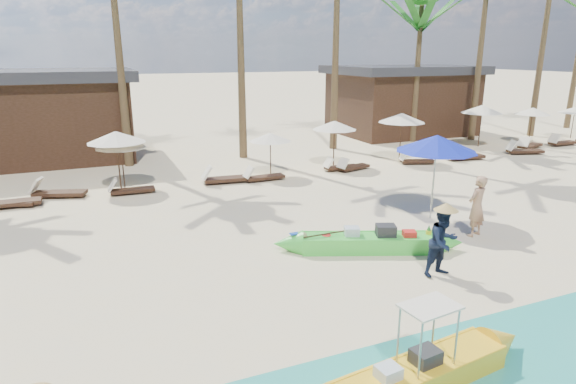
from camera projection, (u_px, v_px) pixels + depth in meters
name	position (u px, v px, depth m)	size (l,w,h in m)	color
ground	(337.00, 281.00, 11.11)	(240.00, 240.00, 0.00)	beige
green_canoe	(368.00, 242.00, 12.77)	(5.39, 2.42, 0.72)	green
yellow_canoe	(414.00, 377.00, 7.49)	(5.43, 1.09, 1.41)	yellow
tourist	(477.00, 206.00, 13.66)	(0.65, 0.43, 1.78)	tan
vendor_green	(443.00, 242.00, 11.21)	(0.81, 0.63, 1.67)	#121B32
blue_umbrella	(437.00, 143.00, 14.74)	(2.48, 2.48, 2.67)	#99999E
lounger_3_right	(6.00, 202.00, 16.38)	(1.78, 0.98, 0.58)	#3B2318
resort_parasol_4	(116.00, 137.00, 18.12)	(2.18, 2.18, 2.25)	#3B2318
lounger_4_left	(7.00, 202.00, 16.31)	(1.94, 0.61, 0.66)	#3B2318
lounger_4_right	(56.00, 192.00, 17.50)	(2.01, 1.16, 0.65)	#3B2318
resort_parasol_5	(121.00, 143.00, 18.25)	(1.92, 1.92, 1.98)	#3B2318
lounger_5_left	(129.00, 189.00, 17.93)	(1.68, 0.56, 0.56)	#3B2318
resort_parasol_6	(270.00, 137.00, 20.21)	(1.80, 1.80, 1.86)	#3B2318
lounger_6_left	(224.00, 178.00, 19.43)	(2.02, 0.78, 0.67)	#3B2318
lounger_6_right	(262.00, 176.00, 19.79)	(1.71, 0.56, 0.58)	#3B2318
resort_parasol_7	(334.00, 125.00, 21.93)	(2.05, 2.05, 2.11)	#3B2318
lounger_7_left	(339.00, 166.00, 21.56)	(1.63, 0.51, 0.55)	#3B2318
lounger_7_right	(352.00, 166.00, 21.53)	(1.73, 0.92, 0.56)	#3B2318
resort_parasol_8	(402.00, 118.00, 23.01)	(2.25, 2.25, 2.32)	#3B2318
lounger_8_left	(415.00, 160.00, 22.78)	(1.72, 1.03, 0.56)	#3B2318
resort_parasol_9	(482.00, 109.00, 26.57)	(2.25, 2.25, 2.32)	#3B2318
lounger_9_left	(464.00, 156.00, 23.64)	(1.99, 0.80, 0.66)	#3B2318
lounger_9_right	(523.00, 150.00, 25.01)	(1.98, 1.14, 0.64)	#3B2318
resort_parasol_10	(533.00, 111.00, 27.73)	(1.99, 1.99, 2.05)	#3B2318
lounger_10_left	(529.00, 145.00, 26.42)	(1.97, 1.08, 0.64)	#3B2318
lounger_10_right	(561.00, 142.00, 27.32)	(1.85, 0.57, 0.63)	#3B2318
resort_parasol_11	(575.00, 110.00, 29.24)	(1.88, 1.88, 1.93)	#3B2318
palm_6	(421.00, 16.00, 26.76)	(2.08, 2.08, 8.51)	brown
pavilion_west	(18.00, 115.00, 23.07)	(10.80, 6.60, 4.30)	#3B2318
pavilion_east	(401.00, 99.00, 31.18)	(8.80, 6.60, 4.30)	#3B2318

